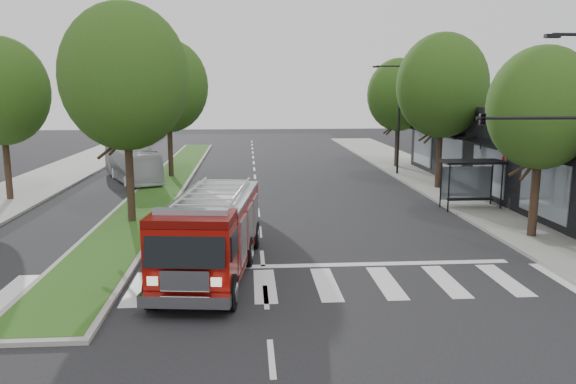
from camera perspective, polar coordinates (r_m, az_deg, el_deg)
The scene contains 15 objects.
ground at distance 21.28m, azimuth -2.62°, elevation -6.76°, with size 140.00×140.00×0.00m, color black.
sidewalk_right at distance 33.57m, azimuth 18.74°, elevation -0.80°, with size 5.00×80.00×0.15m, color gray.
median at distance 39.21m, azimuth -12.14°, elevation 1.07°, with size 3.00×50.00×0.15m.
storefront_row at distance 35.21m, azimuth 25.75°, elevation 3.21°, with size 8.00×30.00×5.00m, color black.
bus_shelter at distance 31.07m, azimuth 18.05°, elevation 2.05°, with size 3.20×1.60×2.61m.
tree_right_near at distance 25.35m, azimuth 24.36°, elevation 7.75°, with size 4.40×4.40×8.05m.
tree_right_mid at distance 36.36m, azimuth 15.40°, elevation 10.37°, with size 5.60×5.60×9.72m.
tree_right_far at distance 45.92m, azimuth 11.18°, elevation 9.66°, with size 5.00×5.00×8.73m.
tree_median_near at distance 26.90m, azimuth -16.24°, elevation 11.14°, with size 5.80×5.80×10.16m.
tree_median_far at distance 40.70m, azimuth -12.10°, elevation 10.47°, with size 5.60×5.60×9.72m.
tree_left_mid at distance 35.03m, azimuth -27.16°, elevation 9.09°, with size 5.20×5.20×9.16m.
streetlight_right_near at distance 19.69m, azimuth 26.87°, elevation 4.60°, with size 4.08×0.22×8.00m.
streetlight_right_far at distance 41.79m, azimuth 11.02°, elevation 7.74°, with size 2.11×0.20×8.00m.
fire_engine at distance 19.39m, azimuth -7.82°, elevation -4.25°, with size 3.50×8.66×2.92m.
city_bus at distance 40.25m, azimuth -15.58°, elevation 2.82°, with size 2.07×8.85×2.47m, color #B7B7BB.
Camera 1 is at (-0.49, -20.32, 6.27)m, focal length 35.00 mm.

